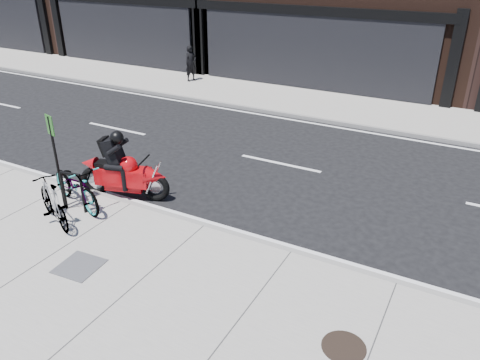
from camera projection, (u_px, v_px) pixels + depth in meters
The scene contains 11 objects.
ground at pixel (247, 193), 11.53m from camera, with size 120.00×120.00×0.00m, color black.
sidewalk_near at pixel (104, 315), 7.56m from camera, with size 60.00×6.00×0.13m, color gray.
sidewalk_far at pixel (342, 107), 17.62m from camera, with size 60.00×3.50×0.13m, color gray.
bike_rack at pixel (73, 188), 10.25m from camera, with size 0.56×0.14×0.94m.
bicycle_front at pixel (76, 185), 10.47m from camera, with size 0.68×1.96×1.03m, color gray.
bicycle_rear at pixel (53, 202), 9.81m from camera, with size 0.47×1.66×1.00m, color gray.
motorcycle at pixel (127, 172), 11.01m from camera, with size 2.23×0.92×1.70m.
pedestrian at pixel (191, 63), 20.62m from camera, with size 0.56×0.37×1.54m, color black.
manhole_cover at pixel (344, 347), 6.86m from camera, with size 0.66×0.66×0.01m, color black.
utility_grate at pixel (79, 266), 8.62m from camera, with size 0.75×0.75×0.01m, color #525255.
sign_post at pixel (55, 154), 10.10m from camera, with size 0.29×0.10×2.16m.
Camera 1 is at (4.71, -9.07, 5.36)m, focal length 35.00 mm.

